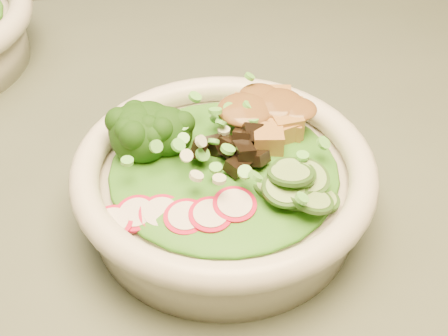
{
  "coord_description": "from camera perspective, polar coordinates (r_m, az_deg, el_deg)",
  "views": [
    {
      "loc": [
        -0.19,
        -0.35,
        1.12
      ],
      "look_at": [
        -0.16,
        0.0,
        0.8
      ],
      "focal_mm": 50.0,
      "sensor_mm": 36.0,
      "label": 1
    }
  ],
  "objects": [
    {
      "name": "mushroom_heap",
      "position": [
        0.47,
        0.64,
        1.84
      ],
      "size": [
        0.08,
        0.08,
        0.03
      ],
      "primitive_type": null,
      "rotation": [
        0.0,
        0.0,
        -0.33
      ],
      "color": "black",
      "rests_on": "salad_bowl"
    },
    {
      "name": "salad_bowl",
      "position": [
        0.48,
        0.0,
        -1.59
      ],
      "size": [
        0.23,
        0.23,
        0.06
      ],
      "rotation": [
        0.0,
        0.0,
        -0.33
      ],
      "color": "beige",
      "rests_on": "dining_table"
    },
    {
      "name": "broccoli_florets",
      "position": [
        0.48,
        -5.62,
        3.24
      ],
      "size": [
        0.08,
        0.08,
        0.04
      ],
      "primitive_type": null,
      "rotation": [
        0.0,
        0.0,
        -0.33
      ],
      "color": "black",
      "rests_on": "salad_bowl"
    },
    {
      "name": "cucumber_slices",
      "position": [
        0.45,
        6.15,
        -1.51
      ],
      "size": [
        0.08,
        0.08,
        0.03
      ],
      "primitive_type": null,
      "rotation": [
        0.0,
        0.0,
        -0.33
      ],
      "color": "#8ABC68",
      "rests_on": "salad_bowl"
    },
    {
      "name": "lettuce_bed",
      "position": [
        0.47,
        0.0,
        0.09
      ],
      "size": [
        0.18,
        0.18,
        0.02
      ],
      "primitive_type": "ellipsoid",
      "color": "#1F6014",
      "rests_on": "salad_bowl"
    },
    {
      "name": "radish_slices",
      "position": [
        0.43,
        -3.54,
        -4.11
      ],
      "size": [
        0.1,
        0.06,
        0.02
      ],
      "primitive_type": null,
      "rotation": [
        0.0,
        0.0,
        -0.33
      ],
      "color": "#B40D30",
      "rests_on": "salad_bowl"
    },
    {
      "name": "peanut_sauce",
      "position": [
        0.49,
        3.34,
        5.44
      ],
      "size": [
        0.06,
        0.05,
        0.01
      ],
      "primitive_type": "ellipsoid",
      "color": "brown",
      "rests_on": "tofu_cubes"
    },
    {
      "name": "dining_table",
      "position": [
        0.62,
        15.05,
        -10.73
      ],
      "size": [
        1.2,
        0.8,
        0.75
      ],
      "color": "black",
      "rests_on": "ground"
    },
    {
      "name": "scallion_garnish",
      "position": [
        0.46,
        0.0,
        1.94
      ],
      "size": [
        0.17,
        0.17,
        0.02
      ],
      "primitive_type": null,
      "color": "#5CC043",
      "rests_on": "salad_bowl"
    },
    {
      "name": "tofu_cubes",
      "position": [
        0.5,
        3.29,
        4.41
      ],
      "size": [
        0.09,
        0.07,
        0.03
      ],
      "primitive_type": null,
      "rotation": [
        0.0,
        0.0,
        -0.33
      ],
      "color": "#A96F38",
      "rests_on": "salad_bowl"
    }
  ]
}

